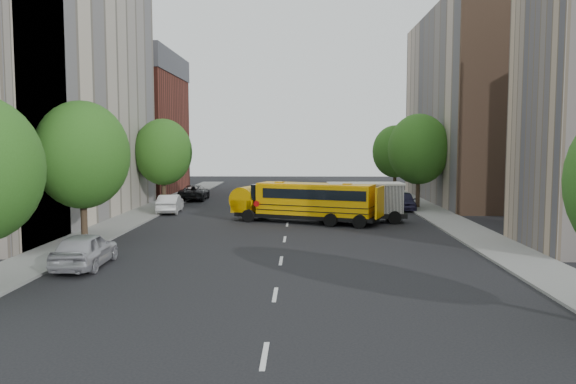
{
  "coord_description": "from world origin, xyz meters",
  "views": [
    {
      "loc": [
        0.96,
        -34.34,
        5.61
      ],
      "look_at": [
        0.1,
        2.0,
        2.43
      ],
      "focal_mm": 35.0,
      "sensor_mm": 36.0,
      "label": 1
    }
  ],
  "objects_px": {
    "parked_car_1": "(170,204)",
    "street_tree_4": "(419,149)",
    "parked_car_0": "(85,250)",
    "safari_truck": "(359,201)",
    "parked_car_4": "(404,201)",
    "street_tree_1": "(82,155)",
    "school_bus": "(305,200)",
    "street_tree_2": "(163,152)",
    "street_tree_5": "(395,151)",
    "parked_car_2": "(194,192)"
  },
  "relations": [
    {
      "from": "parked_car_0",
      "to": "parked_car_2",
      "type": "distance_m",
      "value": 30.11
    },
    {
      "from": "parked_car_4",
      "to": "safari_truck",
      "type": "bearing_deg",
      "value": -115.78
    },
    {
      "from": "street_tree_5",
      "to": "parked_car_4",
      "type": "xyz_separation_m",
      "value": [
        -1.4,
        -13.25,
        -3.94
      ]
    },
    {
      "from": "street_tree_2",
      "to": "safari_truck",
      "type": "height_order",
      "value": "street_tree_2"
    },
    {
      "from": "parked_car_1",
      "to": "street_tree_2",
      "type": "bearing_deg",
      "value": -73.75
    },
    {
      "from": "school_bus",
      "to": "parked_car_4",
      "type": "xyz_separation_m",
      "value": [
        8.4,
        7.84,
        -0.84
      ]
    },
    {
      "from": "street_tree_4",
      "to": "school_bus",
      "type": "xyz_separation_m",
      "value": [
        -9.8,
        -9.09,
        -3.48
      ]
    },
    {
      "from": "street_tree_4",
      "to": "parked_car_1",
      "type": "height_order",
      "value": "street_tree_4"
    },
    {
      "from": "safari_truck",
      "to": "parked_car_1",
      "type": "xyz_separation_m",
      "value": [
        -14.65,
        5.1,
        -0.75
      ]
    },
    {
      "from": "street_tree_4",
      "to": "parked_car_4",
      "type": "bearing_deg",
      "value": -138.14
    },
    {
      "from": "street_tree_1",
      "to": "street_tree_5",
      "type": "bearing_deg",
      "value": 53.75
    },
    {
      "from": "street_tree_2",
      "to": "street_tree_5",
      "type": "xyz_separation_m",
      "value": [
        22.0,
        12.0,
        -0.12
      ]
    },
    {
      "from": "school_bus",
      "to": "street_tree_5",
      "type": "bearing_deg",
      "value": 85.31
    },
    {
      "from": "parked_car_4",
      "to": "parked_car_0",
      "type": "bearing_deg",
      "value": -124.16
    },
    {
      "from": "street_tree_1",
      "to": "street_tree_5",
      "type": "distance_m",
      "value": 37.2
    },
    {
      "from": "street_tree_1",
      "to": "school_bus",
      "type": "bearing_deg",
      "value": 36.13
    },
    {
      "from": "safari_truck",
      "to": "street_tree_2",
      "type": "bearing_deg",
      "value": 148.48
    },
    {
      "from": "street_tree_2",
      "to": "parked_car_1",
      "type": "bearing_deg",
      "value": -69.24
    },
    {
      "from": "street_tree_4",
      "to": "street_tree_5",
      "type": "xyz_separation_m",
      "value": [
        -0.0,
        12.0,
        -0.37
      ]
    },
    {
      "from": "parked_car_0",
      "to": "parked_car_4",
      "type": "xyz_separation_m",
      "value": [
        18.4,
        22.32,
        -0.05
      ]
    },
    {
      "from": "parked_car_0",
      "to": "parked_car_2",
      "type": "relative_size",
      "value": 0.88
    },
    {
      "from": "parked_car_2",
      "to": "street_tree_1",
      "type": "bearing_deg",
      "value": 85.87
    },
    {
      "from": "parked_car_1",
      "to": "parked_car_2",
      "type": "xyz_separation_m",
      "value": [
        0.0,
        10.22,
        0.0
      ]
    },
    {
      "from": "parked_car_2",
      "to": "street_tree_4",
      "type": "bearing_deg",
      "value": 161.56
    },
    {
      "from": "safari_truck",
      "to": "parked_car_2",
      "type": "bearing_deg",
      "value": 130.92
    },
    {
      "from": "street_tree_2",
      "to": "parked_car_2",
      "type": "height_order",
      "value": "street_tree_2"
    },
    {
      "from": "school_bus",
      "to": "safari_truck",
      "type": "bearing_deg",
      "value": 24.75
    },
    {
      "from": "school_bus",
      "to": "parked_car_4",
      "type": "bearing_deg",
      "value": 63.26
    },
    {
      "from": "street_tree_2",
      "to": "parked_car_0",
      "type": "bearing_deg",
      "value": -84.67
    },
    {
      "from": "parked_car_0",
      "to": "parked_car_2",
      "type": "xyz_separation_m",
      "value": [
        -0.8,
        30.1,
        -0.06
      ]
    },
    {
      "from": "street_tree_4",
      "to": "street_tree_5",
      "type": "relative_size",
      "value": 1.08
    },
    {
      "from": "street_tree_1",
      "to": "parked_car_4",
      "type": "bearing_deg",
      "value": 39.11
    },
    {
      "from": "street_tree_5",
      "to": "parked_car_2",
      "type": "xyz_separation_m",
      "value": [
        -20.6,
        -5.47,
        -3.96
      ]
    },
    {
      "from": "street_tree_4",
      "to": "parked_car_2",
      "type": "relative_size",
      "value": 1.51
    },
    {
      "from": "parked_car_1",
      "to": "street_tree_4",
      "type": "bearing_deg",
      "value": -174.34
    },
    {
      "from": "street_tree_2",
      "to": "school_bus",
      "type": "relative_size",
      "value": 0.75
    },
    {
      "from": "street_tree_2",
      "to": "school_bus",
      "type": "height_order",
      "value": "street_tree_2"
    },
    {
      "from": "parked_car_4",
      "to": "street_tree_1",
      "type": "bearing_deg",
      "value": -135.55
    },
    {
      "from": "street_tree_2",
      "to": "parked_car_0",
      "type": "distance_m",
      "value": 24.02
    },
    {
      "from": "parked_car_1",
      "to": "parked_car_4",
      "type": "bearing_deg",
      "value": -177.26
    },
    {
      "from": "street_tree_1",
      "to": "street_tree_4",
      "type": "distance_m",
      "value": 28.43
    },
    {
      "from": "street_tree_4",
      "to": "street_tree_5",
      "type": "bearing_deg",
      "value": 90.0
    },
    {
      "from": "street_tree_2",
      "to": "parked_car_2",
      "type": "xyz_separation_m",
      "value": [
        1.4,
        6.53,
        -4.08
      ]
    },
    {
      "from": "parked_car_0",
      "to": "safari_truck",
      "type": "bearing_deg",
      "value": -135.14
    },
    {
      "from": "street_tree_1",
      "to": "parked_car_2",
      "type": "xyz_separation_m",
      "value": [
        1.4,
        24.53,
        -4.21
      ]
    },
    {
      "from": "street_tree_2",
      "to": "street_tree_4",
      "type": "bearing_deg",
      "value": 0.0
    },
    {
      "from": "safari_truck",
      "to": "parked_car_4",
      "type": "bearing_deg",
      "value": 56.07
    },
    {
      "from": "street_tree_5",
      "to": "safari_truck",
      "type": "height_order",
      "value": "street_tree_5"
    },
    {
      "from": "street_tree_5",
      "to": "school_bus",
      "type": "bearing_deg",
      "value": -114.92
    },
    {
      "from": "street_tree_4",
      "to": "school_bus",
      "type": "height_order",
      "value": "street_tree_4"
    }
  ]
}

